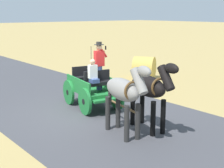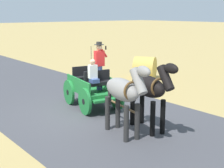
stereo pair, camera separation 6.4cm
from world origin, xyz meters
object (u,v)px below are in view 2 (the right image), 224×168
object	(u,v)px
horse_drawn_carriage	(93,86)
horse_near_side	(150,88)
hay_bale	(145,68)
horse_off_side	(124,92)

from	to	relation	value
horse_drawn_carriage	horse_near_side	bearing A→B (deg)	87.96
horse_drawn_carriage	hay_bale	size ratio (longest dim) A/B	3.76
horse_off_side	hay_bale	world-z (taller)	horse_off_side
horse_off_side	horse_near_side	bearing A→B (deg)	169.58
hay_bale	horse_off_side	bearing A→B (deg)	41.08
horse_off_side	horse_drawn_carriage	bearing A→B (deg)	-108.89
horse_near_side	hay_bale	distance (m)	7.95
horse_near_side	horse_off_side	bearing A→B (deg)	-10.42
horse_drawn_carriage	horse_near_side	xyz separation A→B (m)	(0.11, 3.06, 0.51)
horse_off_side	hay_bale	bearing A→B (deg)	-138.92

